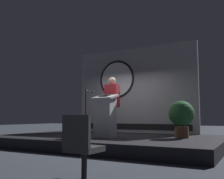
% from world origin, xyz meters
% --- Properties ---
extents(ground_plane, '(40.00, 40.00, 0.00)m').
position_xyz_m(ground_plane, '(0.00, 0.00, 0.00)').
color(ground_plane, '#383D47').
extents(stage_platform, '(6.40, 4.00, 0.30)m').
position_xyz_m(stage_platform, '(0.00, 0.00, 0.15)').
color(stage_platform, black).
rests_on(stage_platform, ground).
extents(banner_display, '(4.57, 0.12, 3.07)m').
position_xyz_m(banner_display, '(-0.03, 1.85, 1.84)').
color(banner_display, '#9E9EA3').
rests_on(banner_display, stage_platform).
extents(podium, '(0.64, 0.50, 1.19)m').
position_xyz_m(podium, '(0.20, -0.58, 0.88)').
color(podium, silver).
rests_on(podium, stage_platform).
extents(speaker_person, '(0.40, 0.26, 1.73)m').
position_xyz_m(speaker_person, '(0.16, -0.10, 1.19)').
color(speaker_person, black).
rests_on(speaker_person, stage_platform).
extents(microphone_stand, '(0.24, 0.50, 1.35)m').
position_xyz_m(microphone_stand, '(-0.35, -0.68, 0.76)').
color(microphone_stand, black).
rests_on(microphone_stand, stage_platform).
extents(potted_plant, '(0.68, 0.68, 0.99)m').
position_xyz_m(potted_plant, '(2.10, 0.21, 0.90)').
color(potted_plant, brown).
rests_on(potted_plant, stage_platform).
extents(audience_chair_right, '(0.44, 0.45, 0.89)m').
position_xyz_m(audience_chair_right, '(1.72, -3.82, 0.49)').
color(audience_chair_right, black).
rests_on(audience_chair_right, ground).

